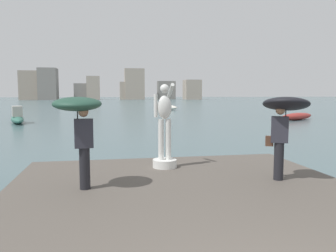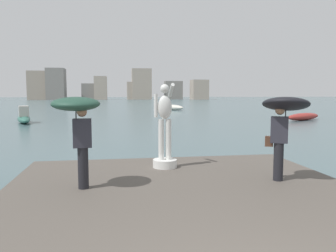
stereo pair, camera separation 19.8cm
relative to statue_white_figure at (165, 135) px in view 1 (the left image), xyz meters
name	(u,v)px [view 1 (the left image)]	position (x,y,z in m)	size (l,w,h in m)	color
ground_plane	(119,113)	(0.06, 33.42, -1.28)	(400.00, 400.00, 0.00)	#4C666B
pier	(214,237)	(0.06, -4.10, -1.08)	(7.52, 10.96, 0.40)	#564F47
statue_white_figure	(165,135)	(0.00, 0.00, 0.00)	(0.65, 0.89, 2.29)	white
onlooker_left	(79,115)	(-2.10, -1.72, 0.67)	(1.06, 1.08, 1.96)	black
onlooker_right	(284,114)	(2.47, -1.81, 0.66)	(1.43, 1.45, 1.99)	black
boat_near	(297,116)	(15.64, 18.99, -0.96)	(4.85, 3.42, 0.65)	#9E2D28
boat_mid	(166,107)	(7.10, 39.42, -0.89)	(3.48, 4.44, 0.79)	silver
boat_far	(17,117)	(-8.73, 20.24, -0.81)	(2.43, 5.45, 1.40)	#336B5B
distant_skyline	(104,87)	(-2.37, 130.24, 3.83)	(71.81, 11.52, 12.74)	gray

